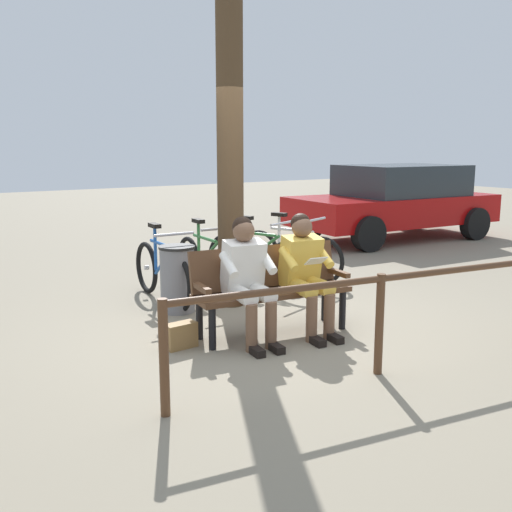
{
  "coord_description": "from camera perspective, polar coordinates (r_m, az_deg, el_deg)",
  "views": [
    {
      "loc": [
        3.41,
        4.74,
        1.88
      ],
      "look_at": [
        0.05,
        -0.2,
        0.75
      ],
      "focal_mm": 41.63,
      "sensor_mm": 36.0,
      "label": 1
    }
  ],
  "objects": [
    {
      "name": "handbag",
      "position": [
        5.63,
        -7.25,
        -7.59
      ],
      "size": [
        0.31,
        0.16,
        0.24
      ],
      "primitive_type": "cube",
      "rotation": [
        0.0,
        0.0,
        0.08
      ],
      "color": "olive",
      "rests_on": "ground"
    },
    {
      "name": "bicycle_black",
      "position": [
        7.58,
        -4.91,
        -0.9
      ],
      "size": [
        0.48,
        1.68,
        0.94
      ],
      "rotation": [
        0.0,
        0.0,
        1.5
      ],
      "color": "black",
      "rests_on": "ground"
    },
    {
      "name": "bench",
      "position": [
        5.96,
        1.28,
        -2.61
      ],
      "size": [
        1.65,
        0.7,
        0.87
      ],
      "rotation": [
        0.0,
        0.0,
        -0.14
      ],
      "color": "#51331E",
      "rests_on": "ground"
    },
    {
      "name": "person_companion",
      "position": [
        5.65,
        -0.82,
        -1.72
      ],
      "size": [
        0.53,
        0.8,
        1.2
      ],
      "rotation": [
        0.0,
        0.0,
        -0.14
      ],
      "color": "white",
      "rests_on": "ground"
    },
    {
      "name": "parked_car",
      "position": [
        12.23,
        13.25,
        5.24
      ],
      "size": [
        4.33,
        2.28,
        1.47
      ],
      "rotation": [
        0.0,
        0.0,
        -0.08
      ],
      "color": "#A50C0C",
      "rests_on": "ground"
    },
    {
      "name": "bicycle_blue",
      "position": [
        8.32,
        3.28,
        0.16
      ],
      "size": [
        0.71,
        1.59,
        0.94
      ],
      "rotation": [
        0.0,
        0.0,
        1.94
      ],
      "color": "black",
      "rests_on": "ground"
    },
    {
      "name": "railing_fence",
      "position": [
        4.95,
        11.86,
        -4.42
      ],
      "size": [
        3.68,
        0.64,
        0.85
      ],
      "rotation": [
        0.0,
        0.0,
        -0.16
      ],
      "color": "#51331E",
      "rests_on": "ground"
    },
    {
      "name": "bicycle_purple",
      "position": [
        7.22,
        -9.05,
        -1.58
      ],
      "size": [
        0.48,
        1.68,
        0.94
      ],
      "rotation": [
        0.0,
        0.0,
        1.51
      ],
      "color": "black",
      "rests_on": "ground"
    },
    {
      "name": "ground_plane",
      "position": [
        6.14,
        1.5,
        -7.14
      ],
      "size": [
        40.0,
        40.0,
        0.0
      ],
      "primitive_type": "plane",
      "color": "gray"
    },
    {
      "name": "litter_bin",
      "position": [
        6.78,
        -7.56,
        -2.18
      ],
      "size": [
        0.41,
        0.41,
        0.76
      ],
      "color": "slate",
      "rests_on": "ground"
    },
    {
      "name": "tree_trunk",
      "position": [
        6.85,
        -2.51,
        10.57
      ],
      "size": [
        0.3,
        0.3,
        3.73
      ],
      "primitive_type": "cylinder",
      "color": "#4C3823",
      "rests_on": "ground"
    },
    {
      "name": "person_reading",
      "position": [
        5.94,
        4.78,
        -1.13
      ],
      "size": [
        0.53,
        0.8,
        1.2
      ],
      "rotation": [
        0.0,
        0.0,
        -0.14
      ],
      "color": "gold",
      "rests_on": "ground"
    },
    {
      "name": "bicycle_red",
      "position": [
        7.94,
        0.02,
        -0.33
      ],
      "size": [
        0.67,
        1.61,
        0.94
      ],
      "rotation": [
        0.0,
        0.0,
        1.9
      ],
      "color": "black",
      "rests_on": "ground"
    }
  ]
}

